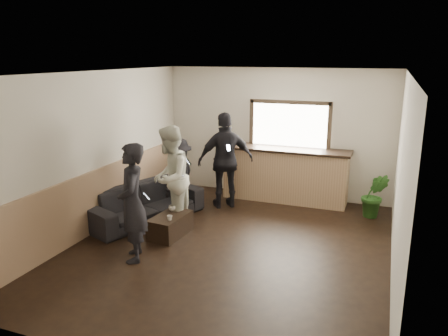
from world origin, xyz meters
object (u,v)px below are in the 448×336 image
at_px(bar_counter, 285,171).
at_px(person_c, 179,176).
at_px(cup_b, 170,218).
at_px(potted_plant, 375,195).
at_px(person_b, 170,178).
at_px(person_d, 226,161).
at_px(sofa, 145,203).
at_px(coffee_table, 170,225).
at_px(cup_a, 172,208).
at_px(person_a, 132,203).

relative_size(bar_counter, person_c, 1.78).
bearing_deg(cup_b, potted_plant, 36.91).
xyz_separation_m(bar_counter, person_b, (-1.58, -2.27, 0.30)).
bearing_deg(person_d, sofa, 11.70).
distance_m(coffee_table, cup_a, 0.33).
bearing_deg(cup_b, person_b, 115.64).
bearing_deg(person_a, coffee_table, 144.18).
xyz_separation_m(cup_a, cup_b, (0.17, -0.42, -0.01)).
relative_size(cup_a, person_c, 0.09).
bearing_deg(person_d, cup_a, 38.82).
height_order(sofa, coffee_table, sofa).
height_order(person_a, person_d, person_d).
bearing_deg(sofa, person_b, -82.30).
xyz_separation_m(potted_plant, person_d, (-2.90, -0.43, 0.53)).
bearing_deg(cup_a, coffee_table, -73.21).
bearing_deg(cup_a, person_c, 108.85).
xyz_separation_m(cup_a, potted_plant, (3.33, 1.96, 0.03)).
relative_size(sofa, coffee_table, 2.78).
bearing_deg(sofa, cup_a, -88.88).
bearing_deg(person_c, coffee_table, 15.31).
bearing_deg(person_a, cup_a, 148.38).
height_order(coffee_table, person_c, person_c).
bearing_deg(person_c, person_b, 11.91).
xyz_separation_m(potted_plant, person_b, (-3.43, -1.84, 0.49)).
bearing_deg(person_b, potted_plant, 108.82).
bearing_deg(potted_plant, cup_a, -149.58).
distance_m(cup_a, person_b, 0.54).
distance_m(cup_a, person_d, 1.68).
distance_m(coffee_table, person_d, 1.96).
bearing_deg(person_c, sofa, -42.36).
height_order(bar_counter, person_b, bar_counter).
xyz_separation_m(sofa, potted_plant, (4.07, 1.68, 0.11)).
bearing_deg(sofa, person_d, -21.34).
height_order(coffee_table, person_a, person_a).
height_order(cup_a, person_d, person_d).
bearing_deg(person_c, person_a, 3.90).
height_order(coffee_table, cup_a, cup_a).
distance_m(person_c, person_d, 1.03).
height_order(sofa, person_d, person_d).
distance_m(person_a, person_b, 1.33).
height_order(cup_b, person_a, person_a).
relative_size(potted_plant, person_c, 0.59).
xyz_separation_m(bar_counter, cup_b, (-1.32, -2.80, -0.23)).
height_order(bar_counter, person_d, bar_counter).
xyz_separation_m(potted_plant, person_a, (-3.37, -3.17, 0.46)).
bearing_deg(coffee_table, person_d, 77.98).
bearing_deg(coffee_table, sofa, 147.99).
xyz_separation_m(bar_counter, person_a, (-1.52, -3.60, 0.27)).
bearing_deg(coffee_table, person_a, -95.69).
bearing_deg(person_b, coffee_table, 15.71).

